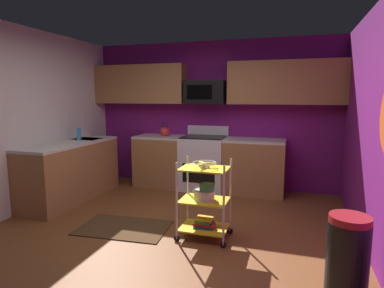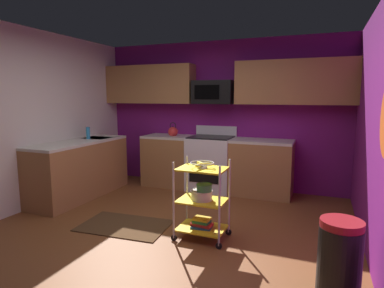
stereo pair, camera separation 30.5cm
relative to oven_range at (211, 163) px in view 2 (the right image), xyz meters
The scene contains 16 objects.
floor 2.16m from the oven_range, 88.28° to the right, with size 4.40×4.80×0.04m, color brown.
wall_back 0.89m from the oven_range, 79.03° to the left, with size 4.52×0.06×2.60m, color #751970.
wall_left 3.13m from the oven_range, 135.84° to the right, with size 0.06×4.80×2.60m, color silver.
counter_run 0.88m from the oven_range, 145.43° to the right, with size 3.52×2.41×0.92m.
oven_range is the anchor object (origin of this frame).
upper_cabinets 1.38m from the oven_range, 59.50° to the left, with size 4.40×0.33×0.70m.
microwave 1.23m from the oven_range, 90.26° to the left, with size 0.70×0.39×0.40m.
rolling_cart 2.03m from the oven_range, 74.40° to the right, with size 0.60×0.41×0.91m.
fruit_bowl 2.07m from the oven_range, 74.40° to the right, with size 0.27×0.27×0.07m.
mixing_bowl_large 2.03m from the oven_range, 74.48° to the right, with size 0.25×0.25×0.11m.
mixing_bowl_small 2.08m from the oven_range, 73.58° to the right, with size 0.18×0.18×0.08m.
book_stack 2.05m from the oven_range, 74.40° to the right, with size 0.25×0.20×0.12m.
kettle 0.90m from the oven_range, behind, with size 0.21×0.18×0.26m.
dish_soap_bottle 2.16m from the oven_range, 153.03° to the right, with size 0.06×0.06×0.20m, color #2D8CBF.
trash_can 3.27m from the oven_range, 53.01° to the right, with size 0.34×0.42×0.66m.
floor_rug 2.10m from the oven_range, 103.63° to the right, with size 1.10×0.70×0.01m, color #472D19.
Camera 2 is at (1.71, -3.21, 1.63)m, focal length 30.39 mm.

